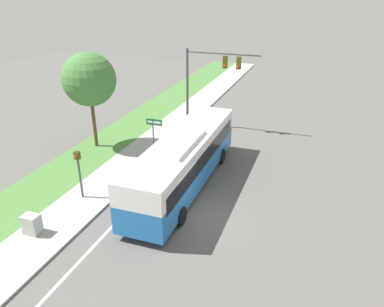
{
  "coord_description": "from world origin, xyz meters",
  "views": [
    {
      "loc": [
        5.19,
        -15.19,
        10.8
      ],
      "look_at": [
        -1.61,
        3.82,
        1.65
      ],
      "focal_mm": 35.0,
      "sensor_mm": 36.0,
      "label": 1
    }
  ],
  "objects": [
    {
      "name": "ground_plane",
      "position": [
        0.0,
        0.0,
        0.0
      ],
      "size": [
        80.0,
        80.0,
        0.0
      ],
      "primitive_type": "plane",
      "color": "#565451"
    },
    {
      "name": "sidewalk",
      "position": [
        -6.2,
        0.0,
        0.06
      ],
      "size": [
        2.8,
        80.0,
        0.12
      ],
      "color": "#9E9E99",
      "rests_on": "ground_plane"
    },
    {
      "name": "grass_verge",
      "position": [
        -9.4,
        0.0,
        0.05
      ],
      "size": [
        3.6,
        80.0,
        0.1
      ],
      "color": "#477538",
      "rests_on": "ground_plane"
    },
    {
      "name": "lane_divider_near",
      "position": [
        -3.6,
        0.0,
        0.0
      ],
      "size": [
        0.14,
        30.0,
        0.01
      ],
      "color": "silver",
      "rests_on": "ground_plane"
    },
    {
      "name": "bus",
      "position": [
        -1.71,
        2.8,
        1.78
      ],
      "size": [
        2.68,
        11.99,
        3.24
      ],
      "color": "#236BB7",
      "rests_on": "ground_plane"
    },
    {
      "name": "signal_gantry",
      "position": [
        -3.32,
        12.32,
        4.52
      ],
      "size": [
        5.79,
        0.41,
        6.35
      ],
      "color": "#4C4C51",
      "rests_on": "ground_plane"
    },
    {
      "name": "pedestrian_signal",
      "position": [
        -6.47,
        -0.49,
        1.96
      ],
      "size": [
        0.28,
        0.34,
        2.86
      ],
      "color": "#4C4C51",
      "rests_on": "ground_plane"
    },
    {
      "name": "street_sign",
      "position": [
        -5.34,
        6.47,
        1.77
      ],
      "size": [
        1.15,
        0.08,
        2.55
      ],
      "color": "#4C4C51",
      "rests_on": "ground_plane"
    },
    {
      "name": "utility_cabinet",
      "position": [
        -6.73,
        -4.06,
        0.6
      ],
      "size": [
        0.77,
        0.57,
        0.96
      ],
      "color": "#A8A8A3",
      "rests_on": "sidewalk"
    },
    {
      "name": "roadside_tree",
      "position": [
        -9.76,
        6.0,
        4.94
      ],
      "size": [
        3.64,
        3.64,
        6.68
      ],
      "color": "brown",
      "rests_on": "grass_verge"
    }
  ]
}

